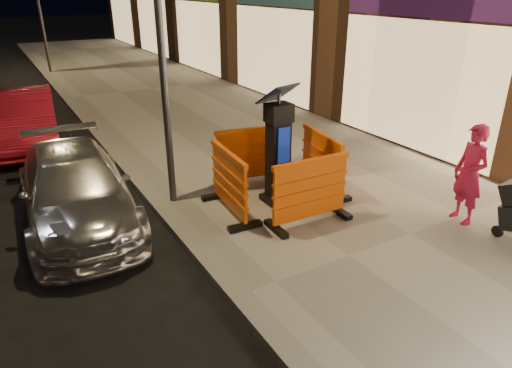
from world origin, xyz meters
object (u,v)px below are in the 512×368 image
barrier_front (310,191)px  barrier_back (251,155)px  car_red (30,144)px  man (470,174)px  barrier_kerbside (229,183)px  parking_kiosk (278,148)px  barrier_bldgside (321,162)px  car_silver (81,221)px

barrier_front → barrier_back: 1.90m
car_red → man: bearing=-50.0°
barrier_kerbside → car_red: bearing=27.1°
barrier_back → man: man is taller
man → car_red: bearing=-133.9°
man → parking_kiosk: bearing=-122.9°
barrier_back → barrier_kerbside: same height
parking_kiosk → barrier_front: size_ratio=1.40×
parking_kiosk → barrier_back: 1.04m
barrier_front → car_red: bearing=117.9°
car_red → man: 10.05m
barrier_back → car_red: barrier_back is taller
barrier_bldgside → parking_kiosk: bearing=98.7°
barrier_kerbside → man: (3.15, -2.16, 0.26)m
parking_kiosk → man: size_ratio=1.21×
barrier_back → barrier_bldgside: size_ratio=1.00×
parking_kiosk → barrier_front: bearing=-83.3°
barrier_bldgside → man: size_ratio=0.87×
car_silver → parking_kiosk: bearing=-18.4°
barrier_back → man: (2.20, -3.11, 0.26)m
parking_kiosk → barrier_front: (-0.00, -0.95, -0.43)m
man → barrier_kerbside: bearing=-112.8°
barrier_back → barrier_kerbside: bearing=-125.3°
man → barrier_back: bearing=-133.1°
barrier_front → barrier_bldgside: same height
barrier_bldgside → barrier_back: bearing=53.7°
barrier_front → car_red: barrier_front is taller
parking_kiosk → barrier_back: bearing=96.7°
car_red → barrier_back: bearing=-50.5°
barrier_front → car_red: (-3.46, 7.04, -0.70)m
barrier_kerbside → barrier_bldgside: size_ratio=1.00×
barrier_back → car_red: (-3.46, 5.14, -0.70)m
barrier_bldgside → car_silver: (-4.10, 1.26, -0.70)m
barrier_kerbside → car_silver: 2.63m
barrier_front → barrier_kerbside: (-0.95, 0.95, 0.00)m
parking_kiosk → car_red: 7.09m
car_silver → barrier_bldgside: bearing=-13.6°
man → car_silver: bearing=-111.0°
barrier_kerbside → car_silver: barrier_kerbside is taller
car_silver → man: bearing=-29.1°
parking_kiosk → barrier_front: parking_kiosk is taller
barrier_kerbside → car_silver: (-2.20, 1.26, -0.70)m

